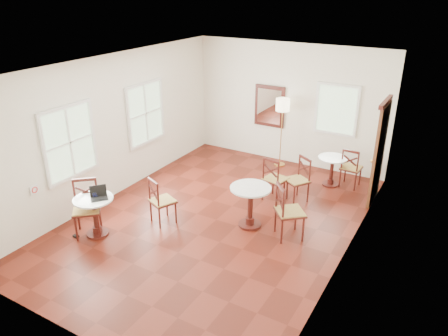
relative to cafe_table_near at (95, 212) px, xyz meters
name	(u,v)px	position (x,y,z in m)	size (l,w,h in m)	color
ground	(216,220)	(1.63, 1.56, -0.47)	(7.00, 7.00, 0.00)	#5E1B10
room_shell	(220,124)	(1.57, 1.83, 1.42)	(5.02, 7.02, 3.01)	white
cafe_table_near	(95,212)	(0.00, 0.00, 0.00)	(0.71, 0.71, 0.75)	#4C1913
cafe_table_mid	(250,202)	(2.30, 1.70, 0.04)	(0.77, 0.77, 0.82)	#4C1913
cafe_table_back	(332,168)	(3.09, 4.22, -0.04)	(0.65, 0.65, 0.68)	#4C1913
chair_near_a	(161,201)	(0.77, 0.96, 0.00)	(0.57, 0.57, 0.94)	#4C1913
chair_near_b	(87,208)	(-0.16, -0.03, 0.06)	(0.68, 0.68, 1.05)	#4C1913
chair_mid_a	(275,179)	(2.26, 2.90, 0.02)	(0.54, 0.54, 0.98)	#4C1913
chair_mid_b	(288,211)	(3.06, 1.70, 0.06)	(0.68, 0.68, 1.05)	#4C1913
chair_back_a	(351,168)	(3.48, 4.36, 0.00)	(0.45, 0.45, 0.93)	#4C1913
chair_back_b	(298,180)	(2.69, 3.14, 0.01)	(0.61, 0.61, 0.96)	#4C1913
floor_lamp	(283,109)	(1.62, 4.71, 1.00)	(0.34, 0.34, 1.73)	#BF8C3F
laptop	(99,195)	(0.08, 0.07, 0.34)	(0.38, 0.38, 0.21)	black
mouse	(97,194)	(-0.04, 0.14, 0.31)	(0.11, 0.07, 0.04)	black
navy_mug	(95,195)	(0.00, 0.05, 0.33)	(0.11, 0.07, 0.08)	#0F1434
water_glass	(95,195)	(0.02, 0.04, 0.33)	(0.05, 0.05, 0.09)	white
power_adapter	(76,236)	(-0.27, -0.28, -0.44)	(0.11, 0.06, 0.04)	black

